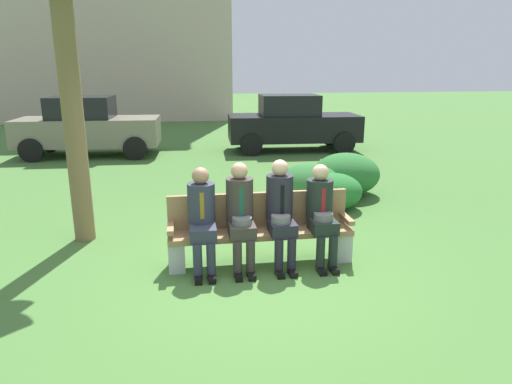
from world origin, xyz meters
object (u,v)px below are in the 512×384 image
object	(u,v)px
seated_man_leftmost	(202,214)
seated_man_centerright	(281,208)
shrub_mid_lawn	(309,184)
shrub_far_lawn	(333,191)
seated_man_rightmost	(321,209)
parked_car_near	(87,127)
seated_man_centerleft	(241,211)
park_bench	(260,230)
palm_tree_tall	(60,6)
parked_car_far	(292,123)
shrub_near_bench	(346,174)

from	to	relation	value
seated_man_leftmost	seated_man_centerright	xyz separation A→B (m)	(0.99, 0.00, 0.03)
shrub_mid_lawn	shrub_far_lawn	distance (m)	0.53
shrub_far_lawn	shrub_mid_lawn	bearing A→B (deg)	129.80
seated_man_leftmost	shrub_far_lawn	distance (m)	3.30
seated_man_rightmost	parked_car_near	distance (m)	9.34
seated_man_centerleft	parked_car_near	bearing A→B (deg)	111.97
shrub_far_lawn	seated_man_centerright	bearing A→B (deg)	-123.20
park_bench	seated_man_leftmost	size ratio (longest dim) A/B	1.82
palm_tree_tall	parked_car_near	xyz separation A→B (m)	(-1.15, 6.91, -2.39)
seated_man_centerright	shrub_mid_lawn	size ratio (longest dim) A/B	1.14
park_bench	parked_car_far	bearing A→B (deg)	73.64
palm_tree_tall	parked_car_near	bearing A→B (deg)	99.48
park_bench	seated_man_leftmost	bearing A→B (deg)	-170.09
palm_tree_tall	shrub_mid_lawn	distance (m)	4.91
palm_tree_tall	shrub_far_lawn	bearing A→B (deg)	11.84
seated_man_centerright	palm_tree_tall	bearing A→B (deg)	153.55
shrub_far_lawn	park_bench	bearing A→B (deg)	-129.05
seated_man_centerright	shrub_far_lawn	xyz separation A→B (m)	(1.44, 2.20, -0.43)
parked_car_near	parked_car_far	distance (m)	5.96
shrub_far_lawn	parked_car_near	world-z (taller)	parked_car_near
seated_man_rightmost	shrub_far_lawn	bearing A→B (deg)	67.56
seated_man_centerleft	shrub_mid_lawn	size ratio (longest dim) A/B	1.12
parked_car_near	parked_car_far	xyz separation A→B (m)	(5.96, -0.07, 0.00)
shrub_mid_lawn	seated_man_leftmost	bearing A→B (deg)	-128.66
seated_man_rightmost	shrub_mid_lawn	distance (m)	2.70
seated_man_centerleft	seated_man_leftmost	bearing A→B (deg)	179.83
seated_man_rightmost	palm_tree_tall	world-z (taller)	palm_tree_tall
parked_car_far	shrub_far_lawn	bearing A→B (deg)	-96.52
seated_man_leftmost	seated_man_rightmost	bearing A→B (deg)	-0.27
seated_man_leftmost	shrub_far_lawn	size ratio (longest dim) A/B	1.25
palm_tree_tall	shrub_far_lawn	distance (m)	5.12
park_bench	seated_man_centerleft	bearing A→B (deg)	-153.94
palm_tree_tall	parked_car_near	size ratio (longest dim) A/B	1.13
palm_tree_tall	seated_man_centerleft	bearing A→B (deg)	-31.58
shrub_mid_lawn	parked_car_far	distance (m)	5.68
parked_car_near	shrub_far_lawn	bearing A→B (deg)	-48.90
seated_man_leftmost	palm_tree_tall	size ratio (longest dim) A/B	0.29
seated_man_centerleft	palm_tree_tall	world-z (taller)	palm_tree_tall
seated_man_centerleft	seated_man_rightmost	distance (m)	1.04
park_bench	seated_man_centerright	distance (m)	0.42
seated_man_leftmost	palm_tree_tall	xyz separation A→B (m)	(-1.70, 1.34, 2.51)
shrub_far_lawn	parked_car_far	world-z (taller)	parked_car_far
seated_man_leftmost	shrub_far_lawn	bearing A→B (deg)	42.21
shrub_far_lawn	parked_car_far	size ratio (longest dim) A/B	0.26
shrub_mid_lawn	parked_car_near	xyz separation A→B (m)	(-4.94, 5.64, 0.46)
parked_car_far	seated_man_leftmost	bearing A→B (deg)	-110.81
shrub_mid_lawn	parked_car_near	distance (m)	7.51
palm_tree_tall	shrub_near_bench	xyz separation A→B (m)	(4.69, 1.77, -2.82)
parked_car_near	seated_man_centerleft	bearing A→B (deg)	-68.03
park_bench	seated_man_centerleft	size ratio (longest dim) A/B	1.76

